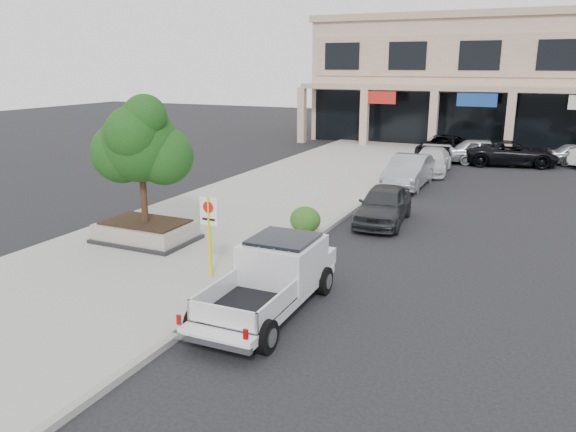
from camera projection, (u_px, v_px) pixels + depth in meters
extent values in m
plane|color=black|center=(307.00, 291.00, 15.12)|extent=(120.00, 120.00, 0.00)
cube|color=gray|center=(240.00, 214.00, 22.60)|extent=(8.00, 52.00, 0.15)
cube|color=gray|center=(332.00, 225.00, 20.99)|extent=(0.20, 52.00, 0.15)
cube|color=#D1AF92|center=(302.00, 115.00, 43.13)|extent=(0.55, 0.55, 4.20)
cube|color=black|center=(147.00, 239.00, 18.93)|extent=(3.20, 2.20, 0.12)
cube|color=gray|center=(146.00, 230.00, 18.85)|extent=(3.00, 2.00, 0.50)
cube|color=black|center=(146.00, 222.00, 18.78)|extent=(2.70, 1.70, 0.06)
cylinder|color=black|center=(143.00, 189.00, 18.48)|extent=(0.22, 0.22, 2.20)
sphere|color=#14390F|center=(140.00, 144.00, 18.09)|extent=(2.50, 2.50, 2.50)
sphere|color=#14390F|center=(164.00, 156.00, 18.17)|extent=(1.90, 1.90, 1.90)
sphere|color=#14390F|center=(142.00, 123.00, 18.49)|extent=(1.60, 1.60, 1.60)
cylinder|color=yellow|center=(210.00, 238.00, 15.40)|extent=(0.09, 0.09, 2.30)
cube|color=white|center=(209.00, 211.00, 15.20)|extent=(0.55, 0.03, 0.78)
cylinder|color=red|center=(208.00, 207.00, 15.15)|extent=(0.32, 0.02, 0.32)
ellipsoid|color=#1A4C15|center=(305.00, 220.00, 19.72)|extent=(1.10, 0.99, 0.93)
imported|color=#282B2C|center=(384.00, 205.00, 21.40)|extent=(2.04, 4.37, 1.45)
imported|color=gray|center=(409.00, 171.00, 27.73)|extent=(1.69, 4.76, 1.56)
imported|color=silver|center=(431.00, 161.00, 31.31)|extent=(2.23, 4.83, 1.37)
imported|color=black|center=(442.00, 147.00, 36.07)|extent=(2.90, 5.54, 1.49)
imported|color=#ACADB4|center=(485.00, 151.00, 34.12)|extent=(4.88, 3.06, 1.55)
imported|color=black|center=(511.00, 153.00, 33.58)|extent=(5.75, 3.57, 1.48)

